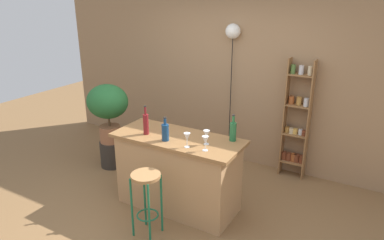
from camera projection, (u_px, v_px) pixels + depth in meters
name	position (u px, v px, depth m)	size (l,w,h in m)	color
ground	(165.00, 218.00, 4.24)	(12.00, 12.00, 0.00)	brown
back_wall	(236.00, 71.00, 5.36)	(6.40, 0.10, 2.80)	#997551
kitchen_counter	(178.00, 172.00, 4.33)	(1.55, 0.66, 0.93)	tan
bar_stool	(146.00, 191.00, 3.79)	(0.32, 0.32, 0.74)	#196642
spice_shelf	(296.00, 122.00, 4.96)	(0.35, 0.17, 1.70)	olive
plant_stool	(112.00, 154.00, 5.44)	(0.34, 0.34, 0.40)	#2D2823
potted_plant	(108.00, 105.00, 5.18)	(0.62, 0.56, 0.88)	#935B3D
bottle_vinegar	(165.00, 132.00, 4.04)	(0.08, 0.08, 0.28)	navy
bottle_soda_blue	(233.00, 131.00, 4.03)	(0.08, 0.08, 0.31)	#236638
bottle_olive_oil	(146.00, 123.00, 4.22)	(0.07, 0.07, 0.35)	maroon
wine_glass_left	(187.00, 137.00, 3.86)	(0.07, 0.07, 0.16)	silver
wine_glass_center	(206.00, 134.00, 3.94)	(0.07, 0.07, 0.16)	silver
wine_glass_right	(205.00, 140.00, 3.78)	(0.07, 0.07, 0.16)	silver
pendant_globe_light	(233.00, 33.00, 5.08)	(0.22, 0.22, 2.10)	black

